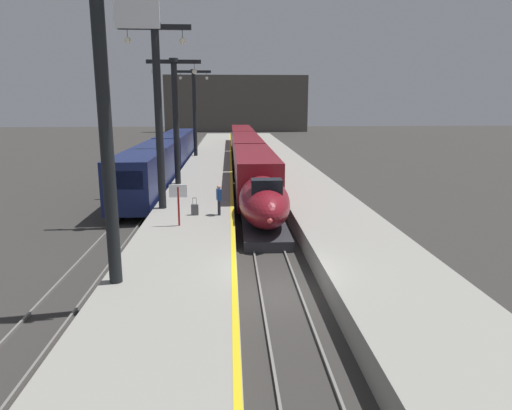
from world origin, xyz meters
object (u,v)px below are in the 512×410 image
object	(u,v)px
station_column_near	(105,97)
departure_info_board	(178,197)
station_column_far	(175,110)
rolling_suitcase	(195,210)
regional_train_adjacent	(166,156)
station_column_distant	(194,105)
highspeed_train_main	(247,153)
station_column_mid	(158,102)
passenger_near_edge	(219,198)

from	to	relation	value
station_column_near	departure_info_board	size ratio (longest dim) A/B	4.93
station_column_far	rolling_suitcase	world-z (taller)	station_column_far
regional_train_adjacent	station_column_distant	bearing A→B (deg)	77.46
highspeed_train_main	station_column_distant	xyz separation A→B (m)	(-5.90, 5.80, 5.00)
station_column_distant	rolling_suitcase	world-z (taller)	station_column_distant
station_column_mid	station_column_near	bearing A→B (deg)	-89.75
highspeed_train_main	station_column_distant	size ratio (longest dim) A/B	5.81
station_column_near	passenger_near_edge	bearing A→B (deg)	70.91
rolling_suitcase	station_column_mid	bearing A→B (deg)	138.00
station_column_mid	station_column_far	distance (m)	8.52
departure_info_board	station_column_near	bearing A→B (deg)	-100.27
highspeed_train_main	station_column_distant	world-z (taller)	station_column_distant
highspeed_train_main	station_column_distant	distance (m)	9.67
passenger_near_edge	regional_train_adjacent	bearing A→B (deg)	105.64
station_column_far	highspeed_train_main	bearing A→B (deg)	66.67
station_column_distant	rolling_suitcase	bearing A→B (deg)	-86.08
station_column_near	station_column_far	world-z (taller)	station_column_near
passenger_near_edge	station_column_far	bearing A→B (deg)	108.08
highspeed_train_main	station_column_distant	bearing A→B (deg)	135.47
station_column_far	passenger_near_edge	size ratio (longest dim) A/B	5.53
regional_train_adjacent	station_column_mid	world-z (taller)	station_column_mid
station_column_near	rolling_suitcase	size ratio (longest dim) A/B	10.64
regional_train_adjacent	station_column_distant	distance (m)	11.22
regional_train_adjacent	passenger_near_edge	distance (m)	20.77
station_column_mid	rolling_suitcase	world-z (taller)	station_column_mid
passenger_near_edge	rolling_suitcase	bearing A→B (deg)	177.13
station_column_distant	departure_info_board	distance (m)	32.41
highspeed_train_main	station_column_mid	world-z (taller)	station_column_mid
station_column_near	passenger_near_edge	size ratio (longest dim) A/B	6.18
station_column_far	departure_info_board	world-z (taller)	station_column_far
station_column_mid	station_column_distant	xyz separation A→B (m)	(-0.00, 27.99, -0.29)
station_column_mid	station_column_far	size ratio (longest dim) A/B	1.12
station_column_distant	departure_info_board	size ratio (longest dim) A/B	4.66
station_column_far	passenger_near_edge	distance (m)	11.88
regional_train_adjacent	station_column_distant	size ratio (longest dim) A/B	3.70
highspeed_train_main	regional_train_adjacent	world-z (taller)	regional_train_adjacent
regional_train_adjacent	passenger_near_edge	world-z (taller)	regional_train_adjacent
station_column_far	passenger_near_edge	world-z (taller)	station_column_far
highspeed_train_main	passenger_near_edge	size ratio (longest dim) A/B	34.00
station_column_near	station_column_distant	world-z (taller)	station_column_near
rolling_suitcase	station_column_distant	bearing A→B (deg)	93.92
station_column_near	rolling_suitcase	distance (m)	11.61
station_column_mid	passenger_near_edge	distance (m)	6.50
station_column_near	departure_info_board	bearing A→B (deg)	79.73
station_column_distant	rolling_suitcase	size ratio (longest dim) A/B	10.07
station_column_far	station_column_distant	bearing A→B (deg)	90.00
highspeed_train_main	station_column_near	distance (m)	34.69
regional_train_adjacent	station_column_far	distance (m)	10.83
station_column_distant	rolling_suitcase	xyz separation A→B (m)	(2.04, -29.83, -5.59)
departure_info_board	regional_train_adjacent	bearing A→B (deg)	99.24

